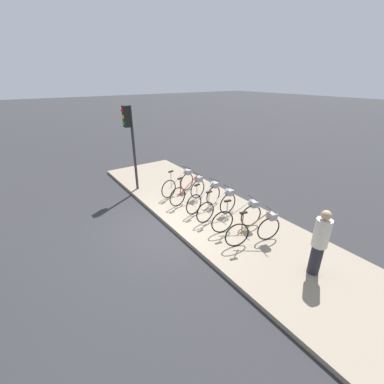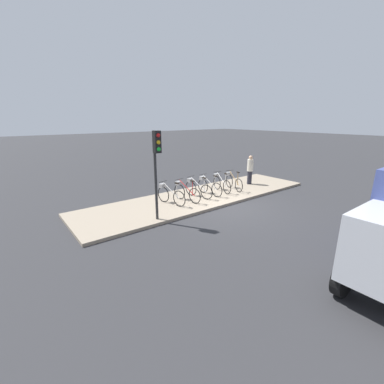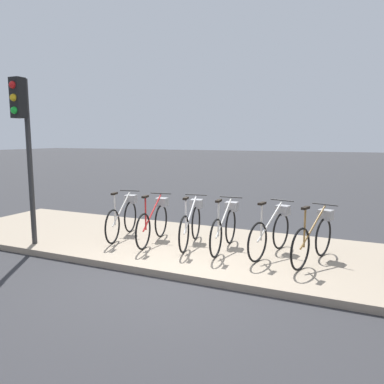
{
  "view_description": "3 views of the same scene",
  "coord_description": "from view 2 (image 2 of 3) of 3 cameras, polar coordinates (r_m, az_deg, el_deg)",
  "views": [
    {
      "loc": [
        5.87,
        -3.27,
        4.31
      ],
      "look_at": [
        -0.16,
        0.88,
        1.0
      ],
      "focal_mm": 24.0,
      "sensor_mm": 36.0,
      "label": 1
    },
    {
      "loc": [
        -7.79,
        -7.54,
        3.78
      ],
      "look_at": [
        -1.28,
        0.83,
        0.7
      ],
      "focal_mm": 24.0,
      "sensor_mm": 36.0,
      "label": 2
    },
    {
      "loc": [
        2.63,
        -5.06,
        2.24
      ],
      "look_at": [
        0.19,
        0.37,
        1.38
      ],
      "focal_mm": 35.0,
      "sensor_mm": 36.0,
      "label": 3
    }
  ],
  "objects": [
    {
      "name": "traffic_light",
      "position": [
        9.07,
        -7.9,
        7.67
      ],
      "size": [
        0.24,
        0.4,
        3.24
      ],
      "color": "#2D2D2D",
      "rests_on": "sidewalk"
    },
    {
      "name": "parked_bicycle_0",
      "position": [
        11.26,
        -5.01,
        -0.45
      ],
      "size": [
        0.52,
        1.64,
        1.03
      ],
      "color": "black",
      "rests_on": "sidewalk"
    },
    {
      "name": "ground_plane",
      "position": [
        11.48,
        7.61,
        -3.19
      ],
      "size": [
        120.0,
        120.0,
        0.0
      ],
      "primitive_type": "plane",
      "color": "#2D2D30"
    },
    {
      "name": "parked_bicycle_5",
      "position": [
        13.71,
        9.11,
        2.42
      ],
      "size": [
        0.61,
        1.62,
        1.03
      ],
      "color": "black",
      "rests_on": "sidewalk"
    },
    {
      "name": "parked_bicycle_2",
      "position": [
        12.2,
        1.11,
        0.92
      ],
      "size": [
        0.48,
        1.65,
        1.03
      ],
      "color": "black",
      "rests_on": "sidewalk"
    },
    {
      "name": "parked_bicycle_1",
      "position": [
        11.64,
        -1.46,
        0.16
      ],
      "size": [
        0.46,
        1.66,
        1.03
      ],
      "color": "black",
      "rests_on": "sidewalk"
    },
    {
      "name": "parked_bicycle_4",
      "position": [
        13.27,
        6.44,
        2.06
      ],
      "size": [
        0.54,
        1.64,
        1.03
      ],
      "color": "black",
      "rests_on": "sidewalk"
    },
    {
      "name": "pedestrian",
      "position": [
        14.95,
        12.77,
        4.96
      ],
      "size": [
        0.34,
        0.34,
        1.63
      ],
      "color": "#23232D",
      "rests_on": "sidewalk"
    },
    {
      "name": "parked_bicycle_3",
      "position": [
        12.64,
        3.66,
        1.43
      ],
      "size": [
        0.46,
        1.67,
        1.03
      ],
      "color": "black",
      "rests_on": "sidewalk"
    },
    {
      "name": "sidewalk",
      "position": [
        12.58,
        2.4,
        -1.04
      ],
      "size": [
        12.25,
        3.22,
        0.12
      ],
      "color": "gray",
      "rests_on": "ground_plane"
    }
  ]
}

